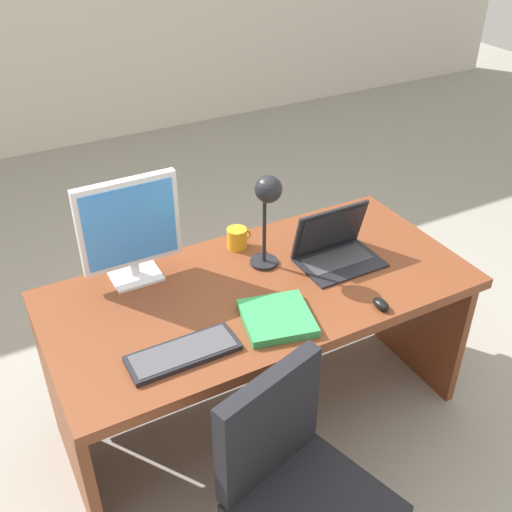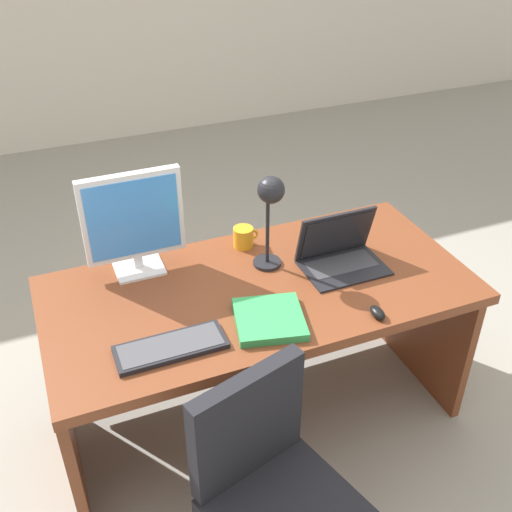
% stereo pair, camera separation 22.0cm
% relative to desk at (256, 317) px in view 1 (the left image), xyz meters
% --- Properties ---
extents(ground, '(12.00, 12.00, 0.00)m').
position_rel_desk_xyz_m(ground, '(0.00, 1.46, -0.56)').
color(ground, gray).
extents(desk, '(1.74, 0.83, 0.75)m').
position_rel_desk_xyz_m(desk, '(0.00, 0.00, 0.00)').
color(desk, brown).
rests_on(desk, ground).
extents(monitor, '(0.41, 0.16, 0.45)m').
position_rel_desk_xyz_m(monitor, '(-0.43, 0.25, 0.44)').
color(monitor, silver).
rests_on(monitor, desk).
extents(laptop, '(0.34, 0.25, 0.23)m').
position_rel_desk_xyz_m(laptop, '(0.38, -0.01, 0.27)').
color(laptop, black).
rests_on(laptop, desk).
extents(keyboard, '(0.39, 0.15, 0.02)m').
position_rel_desk_xyz_m(keyboard, '(-0.44, -0.28, 0.21)').
color(keyboard, black).
rests_on(keyboard, desk).
extents(mouse, '(0.05, 0.08, 0.04)m').
position_rel_desk_xyz_m(mouse, '(0.34, -0.39, 0.21)').
color(mouse, black).
rests_on(mouse, desk).
extents(desk_lamp, '(0.12, 0.14, 0.42)m').
position_rel_desk_xyz_m(desk_lamp, '(0.09, 0.06, 0.51)').
color(desk_lamp, black).
rests_on(desk_lamp, desk).
extents(book, '(0.30, 0.31, 0.03)m').
position_rel_desk_xyz_m(book, '(-0.06, -0.27, 0.21)').
color(book, green).
rests_on(book, desk).
extents(coffee_mug, '(0.12, 0.09, 0.09)m').
position_rel_desk_xyz_m(coffee_mug, '(0.05, 0.26, 0.24)').
color(coffee_mug, orange).
rests_on(coffee_mug, desk).
extents(office_chair, '(0.57, 0.59, 0.86)m').
position_rel_desk_xyz_m(office_chair, '(-0.23, -0.76, -0.22)').
color(office_chair, black).
rests_on(office_chair, ground).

